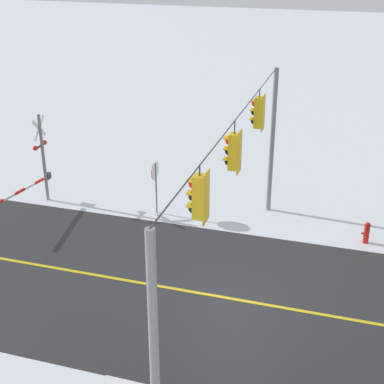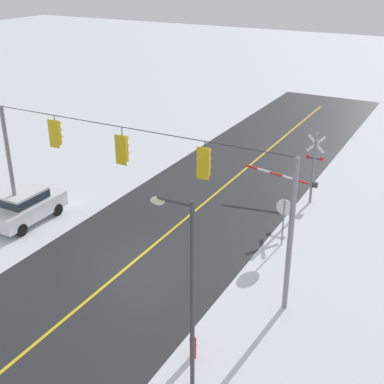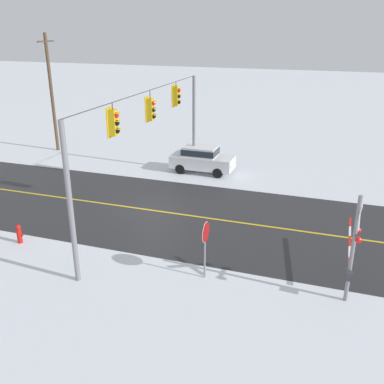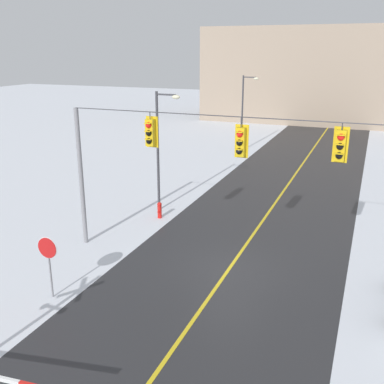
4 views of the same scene
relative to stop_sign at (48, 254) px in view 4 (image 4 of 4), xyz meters
name	(u,v)px [view 4 (image 4 of 4)]	position (x,y,z in m)	size (l,w,h in m)	color
ground_plane	(230,268)	(5.28, 4.56, -1.71)	(160.00, 160.00, 0.00)	silver
road_asphalt	(264,219)	(5.28, 10.56, -1.71)	(9.00, 80.00, 0.01)	#28282B
lane_centre_line	(264,219)	(5.28, 10.56, -1.70)	(0.14, 72.00, 0.01)	gold
signal_span	(235,168)	(5.38, 4.55, 2.56)	(14.20, 0.47, 6.22)	gray
stop_sign	(48,254)	(0.00, 0.00, 0.00)	(0.80, 0.09, 2.35)	gray
streetlamp_near	(161,141)	(-0.31, 9.86, 2.20)	(1.39, 0.28, 6.50)	#38383D
streetlamp_far	(245,106)	(-0.31, 26.29, 2.20)	(1.39, 0.28, 6.50)	#38383D
fire_hydrant	(160,210)	(0.07, 8.71, -1.25)	(0.24, 0.31, 0.88)	red
building_distant	(313,75)	(2.43, 47.78, 3.88)	(25.76, 11.93, 11.18)	gray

